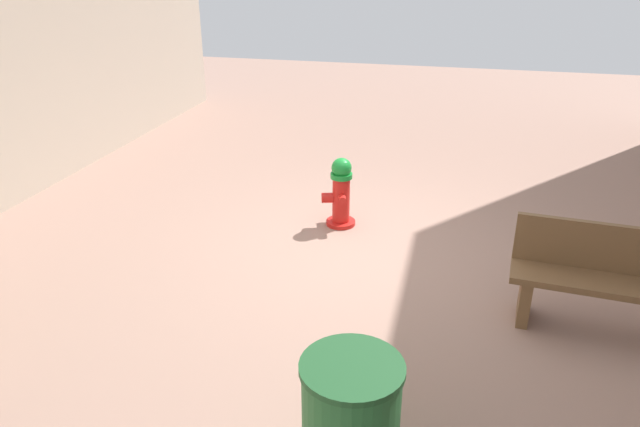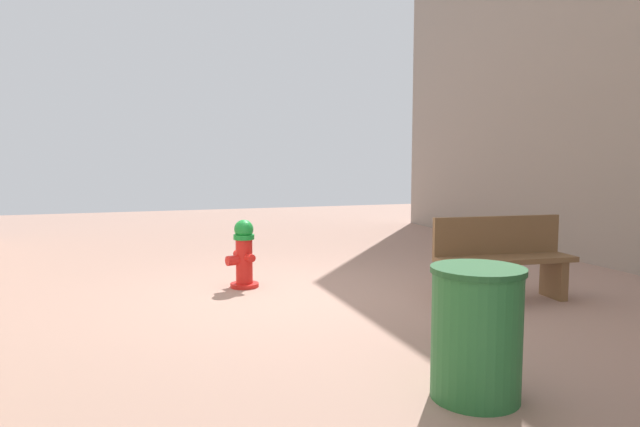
% 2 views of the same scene
% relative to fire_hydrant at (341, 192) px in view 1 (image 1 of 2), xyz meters
% --- Properties ---
extents(ground_plane, '(23.40, 23.40, 0.00)m').
position_rel_fire_hydrant_xyz_m(ground_plane, '(-0.53, 0.63, -0.43)').
color(ground_plane, '#9E7A6B').
extents(fire_hydrant, '(0.42, 0.44, 0.85)m').
position_rel_fire_hydrant_xyz_m(fire_hydrant, '(0.00, 0.00, 0.00)').
color(fire_hydrant, red).
rests_on(fire_hydrant, ground_plane).
extents(bench_near, '(1.62, 0.57, 0.95)m').
position_rel_fire_hydrant_xyz_m(bench_near, '(-2.68, 1.55, 0.07)').
color(bench_near, brown).
rests_on(bench_near, ground_plane).
extents(trash_bin, '(0.63, 0.63, 0.90)m').
position_rel_fire_hydrant_xyz_m(trash_bin, '(-0.86, 3.73, 0.02)').
color(trash_bin, '#266633').
rests_on(trash_bin, ground_plane).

